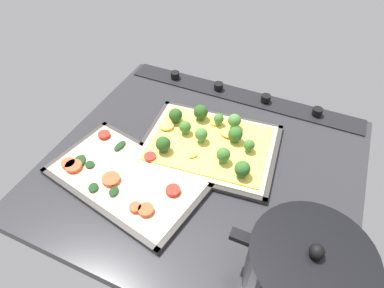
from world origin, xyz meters
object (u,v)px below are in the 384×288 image
at_px(veggie_pizza_back, 124,176).
at_px(cooking_pot, 305,273).
at_px(broccoli_pizza, 209,141).
at_px(baking_tray_front, 209,147).
at_px(baking_tray_back, 127,179).

bearing_deg(veggie_pizza_back, cooking_pot, 168.29).
relative_size(broccoli_pizza, cooking_pot, 1.25).
relative_size(baking_tray_front, baking_tray_back, 0.92).
relative_size(broccoli_pizza, baking_tray_back, 0.85).
bearing_deg(cooking_pot, broccoli_pizza, -43.62).
relative_size(veggie_pizza_back, cooking_pot, 1.36).
bearing_deg(broccoli_pizza, baking_tray_front, 128.52).
bearing_deg(baking_tray_back, broccoli_pizza, -126.81).
height_order(broccoli_pizza, baking_tray_back, broccoli_pizza).
height_order(veggie_pizza_back, cooking_pot, cooking_pot).
distance_m(broccoli_pizza, veggie_pizza_back, 0.23).
relative_size(baking_tray_front, broccoli_pizza, 1.08).
height_order(broccoli_pizza, cooking_pot, cooking_pot).
height_order(baking_tray_front, baking_tray_back, same).
bearing_deg(baking_tray_front, veggie_pizza_back, 51.15).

